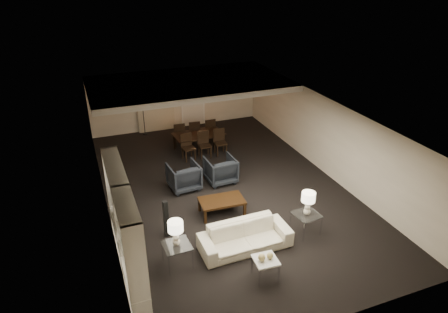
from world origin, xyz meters
TOP-DOWN VIEW (x-y plane):
  - floor at (0.00, 0.00)m, footprint 11.00×11.00m
  - ceiling at (0.00, 0.00)m, footprint 7.00×11.00m
  - wall_back at (0.00, 5.50)m, footprint 7.00×0.02m
  - wall_front at (0.00, -5.50)m, footprint 7.00×0.02m
  - wall_left at (-3.50, 0.00)m, footprint 0.02×11.00m
  - wall_right at (3.50, 0.00)m, footprint 0.02×11.00m
  - ceiling_soffit at (0.00, 3.50)m, footprint 7.00×4.00m
  - curtains at (-0.90, 5.42)m, footprint 1.50×0.12m
  - door at (0.70, 5.47)m, footprint 0.90×0.05m
  - painting at (2.10, 5.46)m, footprint 0.95×0.04m
  - media_unit at (-3.31, -2.60)m, footprint 0.38×3.40m
  - pendant_light at (0.30, 3.50)m, footprint 0.52×0.52m
  - sofa at (-0.55, -2.85)m, footprint 2.25×0.90m
  - coffee_table at (-0.55, -1.25)m, footprint 1.27×0.79m
  - armchair_left at (-1.15, 0.45)m, footprint 0.96×0.99m
  - armchair_right at (0.05, 0.45)m, footprint 0.92×0.95m
  - side_table_left at (-2.25, -2.85)m, footprint 0.64×0.64m
  - side_table_right at (1.15, -2.85)m, footprint 0.69×0.69m
  - table_lamp_left at (-2.25, -2.85)m, footprint 0.36×0.36m
  - table_lamp_right at (1.15, -2.85)m, footprint 0.35×0.35m
  - marble_table at (-0.55, -3.95)m, footprint 0.54×0.54m
  - gold_gourd_a at (-0.65, -3.95)m, footprint 0.16×0.16m
  - gold_gourd_b at (-0.45, -3.95)m, footprint 0.14×0.14m
  - television at (-3.28, -1.70)m, footprint 1.09×0.14m
  - vase_blue at (-3.31, -3.74)m, footprint 0.17×0.17m
  - vase_amber at (-3.31, -2.99)m, footprint 0.15×0.15m
  - floor_speaker at (-2.21, -1.69)m, footprint 0.13×0.13m
  - dining_table at (0.15, 2.96)m, footprint 1.91×1.19m
  - chair_nl at (-0.45, 2.31)m, footprint 0.48×0.48m
  - chair_nm at (0.15, 2.31)m, footprint 0.45×0.45m
  - chair_nr at (0.75, 2.31)m, footprint 0.46×0.46m
  - chair_fl at (-0.45, 3.61)m, footprint 0.46×0.46m
  - chair_fm at (0.15, 3.61)m, footprint 0.48×0.48m
  - chair_fr at (0.75, 3.61)m, footprint 0.46×0.46m
  - floor_lamp at (-1.45, 5.20)m, footprint 0.24×0.24m

SIDE VIEW (x-z plane):
  - floor at x=0.00m, z-range 0.00..0.00m
  - coffee_table at x=-0.55m, z-range 0.00..0.44m
  - marble_table at x=-0.55m, z-range 0.00..0.51m
  - side_table_left at x=-2.25m, z-range 0.00..0.57m
  - side_table_right at x=1.15m, z-range 0.00..0.57m
  - dining_table at x=0.15m, z-range 0.00..0.64m
  - sofa at x=-0.55m, z-range 0.00..0.65m
  - armchair_left at x=-1.15m, z-range 0.00..0.83m
  - armchair_right at x=0.05m, z-range 0.00..0.83m
  - chair_nl at x=-0.45m, z-range 0.00..0.95m
  - chair_nm at x=0.15m, z-range 0.00..0.95m
  - chair_nr at x=0.75m, z-range 0.00..0.95m
  - chair_fl at x=-0.45m, z-range 0.00..0.95m
  - chair_fm at x=0.15m, z-range 0.00..0.95m
  - chair_fr at x=0.75m, z-range 0.00..0.95m
  - floor_speaker at x=-2.21m, z-range 0.00..1.03m
  - gold_gourd_b at x=-0.45m, z-range 0.51..0.65m
  - gold_gourd_a at x=-0.65m, z-range 0.51..0.68m
  - floor_lamp at x=-1.45m, z-range 0.00..1.46m
  - table_lamp_left at x=-2.25m, z-range 0.57..1.21m
  - table_lamp_right at x=1.15m, z-range 0.57..1.21m
  - door at x=0.70m, z-range 0.00..2.10m
  - television at x=-3.28m, z-range 0.75..1.38m
  - vase_blue at x=-3.31m, z-range 1.06..1.23m
  - media_unit at x=-3.31m, z-range 0.00..2.35m
  - curtains at x=-0.90m, z-range 0.00..2.40m
  - wall_back at x=0.00m, z-range 0.00..2.50m
  - wall_front at x=0.00m, z-range 0.00..2.50m
  - wall_left at x=-3.50m, z-range 0.00..2.50m
  - wall_right at x=3.50m, z-range 0.00..2.50m
  - painting at x=2.10m, z-range 1.23..1.88m
  - vase_amber at x=-3.31m, z-range 1.56..1.72m
  - pendant_light at x=0.30m, z-range 1.80..2.04m
  - ceiling_soffit at x=0.00m, z-range 2.30..2.50m
  - ceiling at x=0.00m, z-range 2.49..2.51m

